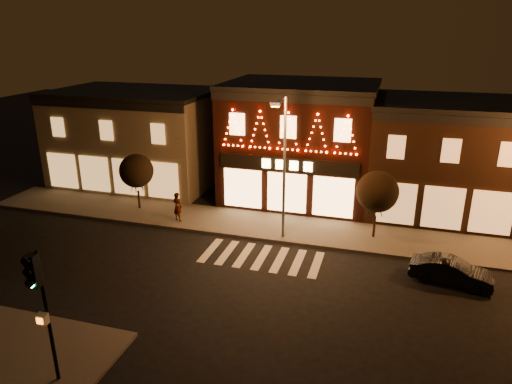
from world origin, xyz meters
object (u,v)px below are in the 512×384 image
at_px(traffic_signal_near, 40,294).
at_px(pedestrian, 178,207).
at_px(dark_sedan, 451,272).
at_px(streetlamp_mid, 283,159).

xyz_separation_m(traffic_signal_near, pedestrian, (-2.06, 14.34, -2.60)).
xyz_separation_m(traffic_signal_near, dark_sedan, (13.94, 11.29, -3.07)).
bearing_deg(dark_sedan, traffic_signal_near, 139.00).
bearing_deg(streetlamp_mid, dark_sedan, -19.82).
relative_size(traffic_signal_near, streetlamp_mid, 0.61).
xyz_separation_m(streetlamp_mid, dark_sedan, (9.04, -2.34, -4.33)).
bearing_deg(dark_sedan, pedestrian, 89.21).
bearing_deg(streetlamp_mid, pedestrian, 168.88).
distance_m(traffic_signal_near, streetlamp_mid, 14.54).
distance_m(dark_sedan, pedestrian, 16.29).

